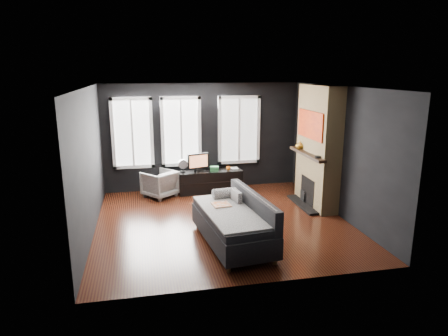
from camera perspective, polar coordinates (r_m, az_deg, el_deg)
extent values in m
plane|color=black|center=(8.22, -0.26, -7.65)|extent=(5.00, 5.00, 0.00)
plane|color=white|center=(7.66, -0.28, 11.50)|extent=(5.00, 5.00, 0.00)
cube|color=black|center=(10.25, -3.08, 4.48)|extent=(5.00, 0.02, 2.70)
cube|color=black|center=(7.74, -18.72, 0.70)|extent=(0.02, 5.00, 2.70)
cube|color=black|center=(8.67, 16.15, 2.24)|extent=(0.02, 5.00, 2.70)
cube|color=gray|center=(7.46, 1.78, -4.61)|extent=(0.14, 0.38, 0.37)
imported|color=silver|center=(9.82, -9.17, -2.05)|extent=(0.94, 0.93, 0.71)
imported|color=orange|center=(10.07, 0.62, 0.03)|extent=(0.12, 0.10, 0.11)
imported|color=tan|center=(10.19, 1.00, 0.56)|extent=(0.18, 0.02, 0.24)
cube|color=#30793D|center=(9.99, -1.38, -0.09)|extent=(0.23, 0.18, 0.11)
imported|color=gold|center=(9.42, 10.76, 3.26)|extent=(0.23, 0.23, 0.19)
cylinder|color=black|center=(8.54, 13.28, 1.55)|extent=(0.12, 0.12, 0.04)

